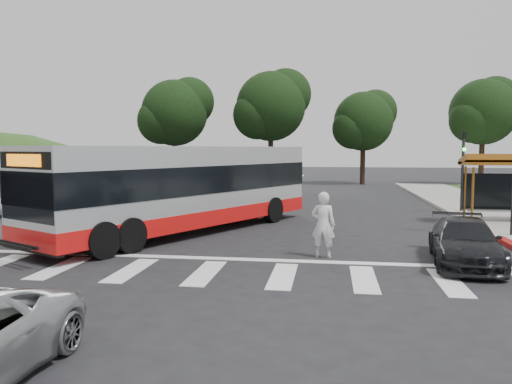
# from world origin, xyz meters

# --- Properties ---
(ground) EXTENTS (140.00, 140.00, 0.00)m
(ground) POSITION_xyz_m (0.00, 0.00, 0.00)
(ground) COLOR black
(ground) RESTS_ON ground
(sidewalk_east) EXTENTS (4.00, 40.00, 0.12)m
(sidewalk_east) POSITION_xyz_m (11.00, 8.00, 0.06)
(sidewalk_east) COLOR gray
(sidewalk_east) RESTS_ON ground
(curb_east) EXTENTS (0.30, 40.00, 0.15)m
(curb_east) POSITION_xyz_m (9.00, 8.00, 0.07)
(curb_east) COLOR #9E9991
(curb_east) RESTS_ON ground
(crosswalk_ladder) EXTENTS (18.00, 2.60, 0.01)m
(crosswalk_ladder) POSITION_xyz_m (0.00, -5.00, 0.01)
(crosswalk_ladder) COLOR silver
(crosswalk_ladder) RESTS_ON ground
(traffic_signal_ne_short) EXTENTS (0.18, 0.37, 4.00)m
(traffic_signal_ne_short) POSITION_xyz_m (9.60, 8.49, 2.48)
(traffic_signal_ne_short) COLOR black
(traffic_signal_ne_short) RESTS_ON ground
(tree_ne_a) EXTENTS (6.16, 5.74, 9.30)m
(tree_ne_a) POSITION_xyz_m (16.08, 28.06, 6.39)
(tree_ne_a) COLOR black
(tree_ne_a) RESTS_ON parking_lot
(tree_north_a) EXTENTS (6.60, 6.15, 10.17)m
(tree_north_a) POSITION_xyz_m (-1.92, 26.07, 6.92)
(tree_north_a) COLOR black
(tree_north_a) RESTS_ON ground
(tree_north_b) EXTENTS (5.72, 5.33, 8.43)m
(tree_north_b) POSITION_xyz_m (6.07, 28.06, 5.66)
(tree_north_b) COLOR black
(tree_north_b) RESTS_ON ground
(tree_north_c) EXTENTS (6.16, 5.74, 9.30)m
(tree_north_c) POSITION_xyz_m (-9.92, 24.06, 6.29)
(tree_north_c) COLOR black
(tree_north_c) RESTS_ON ground
(transit_bus) EXTENTS (8.26, 12.51, 3.27)m
(transit_bus) POSITION_xyz_m (-2.29, 1.05, 1.64)
(transit_bus) COLOR #A7A9AC
(transit_bus) RESTS_ON ground
(pedestrian) EXTENTS (0.77, 0.58, 1.94)m
(pedestrian) POSITION_xyz_m (2.97, -2.67, 0.97)
(pedestrian) COLOR silver
(pedestrian) RESTS_ON ground
(dark_sedan) EXTENTS (2.25, 4.45, 1.24)m
(dark_sedan) POSITION_xyz_m (6.86, -2.92, 0.62)
(dark_sedan) COLOR black
(dark_sedan) RESTS_ON ground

